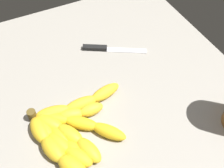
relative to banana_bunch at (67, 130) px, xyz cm
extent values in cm
cube|color=gray|center=(6.97, -10.40, -3.58)|extent=(79.98, 76.31, 3.93)
ellipsoid|color=yellow|center=(2.35, 5.51, 0.24)|extent=(7.57, 4.48, 3.69)
ellipsoid|color=yellow|center=(-3.26, 4.32, 0.24)|extent=(7.98, 5.68, 3.69)
ellipsoid|color=yellow|center=(-8.54, 2.09, 0.24)|extent=(8.09, 6.67, 3.69)
ellipsoid|color=yellow|center=(2.70, 4.77, 0.03)|extent=(7.41, 5.12, 3.28)
ellipsoid|color=yellow|center=(-2.31, 2.82, 0.03)|extent=(7.49, 5.86, 3.28)
ellipsoid|color=yellow|center=(-6.99, 0.16, 0.03)|extent=(7.42, 6.47, 3.28)
ellipsoid|color=yellow|center=(3.35, 4.11, -0.16)|extent=(6.56, 5.43, 2.90)
ellipsoid|color=yellow|center=(-0.87, 2.01, -0.16)|extent=(6.56, 5.00, 2.90)
ellipsoid|color=yellow|center=(-5.28, 0.39, -0.16)|extent=(6.49, 4.51, 2.90)
ellipsoid|color=yellow|center=(3.35, 3.23, 0.08)|extent=(7.66, 7.15, 3.37)
ellipsoid|color=yellow|center=(-1.36, 0.02, 0.08)|extent=(7.89, 6.41, 3.37)
ellipsoid|color=yellow|center=(-6.57, -2.26, 0.08)|extent=(7.85, 5.45, 3.37)
ellipsoid|color=yellow|center=(4.17, 1.93, -0.14)|extent=(6.86, 8.56, 2.94)
ellipsoid|color=yellow|center=(0.27, -3.37, -0.14)|extent=(7.62, 8.17, 2.94)
ellipsoid|color=yellow|center=(-4.40, -8.01, -0.14)|extent=(8.19, 7.59, 2.94)
ellipsoid|color=yellow|center=(4.99, 2.49, -0.13)|extent=(5.30, 6.71, 2.95)
ellipsoid|color=yellow|center=(3.35, -2.02, -0.13)|extent=(4.32, 6.57, 2.95)
ellipsoid|color=yellow|center=(2.68, -6.77, -0.13)|extent=(3.16, 6.13, 2.95)
ellipsoid|color=yellow|center=(5.77, 1.28, -0.10)|extent=(4.56, 8.73, 3.01)
ellipsoid|color=yellow|center=(5.13, -5.30, -0.10)|extent=(3.02, 8.30, 3.01)
ellipsoid|color=yellow|center=(5.76, -11.88, -0.10)|extent=(4.55, 8.72, 3.01)
cylinder|color=brown|center=(6.71, 6.01, 0.19)|extent=(2.00, 2.00, 3.00)
cube|color=silver|center=(17.77, -24.46, -1.31)|extent=(7.25, 10.92, 0.50)
cube|color=black|center=(22.33, -16.40, -1.01)|extent=(4.84, 6.88, 1.20)
camera|label=1|loc=(-30.60, 4.01, 52.16)|focal=42.72mm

